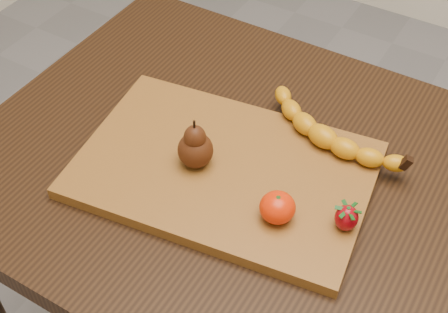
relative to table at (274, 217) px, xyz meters
The scene contains 6 objects.
table is the anchor object (origin of this frame).
cutting_board 0.14m from the table, 153.86° to the right, with size 0.45×0.30×0.02m, color brown.
banana 0.16m from the table, 66.73° to the left, with size 0.23×0.06×0.04m, color orange, non-canonical shape.
pear 0.21m from the table, 155.10° to the right, with size 0.06×0.06×0.09m, color #411C0A, non-canonical shape.
mandarin 0.17m from the table, 63.75° to the right, with size 0.05×0.05×0.04m, color red.
strawberry 0.20m from the table, 21.08° to the right, with size 0.03×0.03×0.04m, color #95040D, non-canonical shape.
Camera 1 is at (0.27, -0.61, 1.48)m, focal length 50.00 mm.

